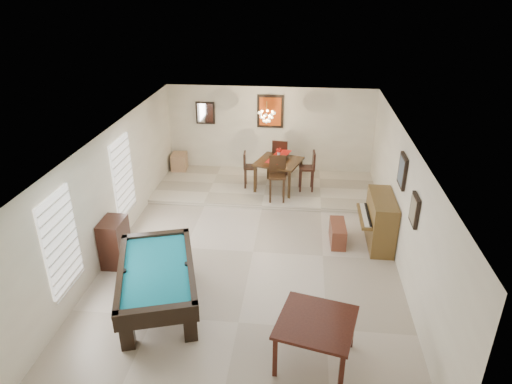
% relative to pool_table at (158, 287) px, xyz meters
% --- Properties ---
extents(ground_plane, '(6.00, 9.00, 0.02)m').
position_rel_pool_table_xyz_m(ground_plane, '(1.48, 1.93, -0.41)').
color(ground_plane, beige).
extents(wall_back, '(6.00, 0.04, 2.60)m').
position_rel_pool_table_xyz_m(wall_back, '(1.48, 6.43, 0.90)').
color(wall_back, silver).
rests_on(wall_back, ground_plane).
extents(wall_front, '(6.00, 0.04, 2.60)m').
position_rel_pool_table_xyz_m(wall_front, '(1.48, -2.57, 0.90)').
color(wall_front, silver).
rests_on(wall_front, ground_plane).
extents(wall_left, '(0.04, 9.00, 2.60)m').
position_rel_pool_table_xyz_m(wall_left, '(-1.52, 1.93, 0.90)').
color(wall_left, silver).
rests_on(wall_left, ground_plane).
extents(wall_right, '(0.04, 9.00, 2.60)m').
position_rel_pool_table_xyz_m(wall_right, '(4.48, 1.93, 0.90)').
color(wall_right, silver).
rests_on(wall_right, ground_plane).
extents(ceiling, '(6.00, 9.00, 0.04)m').
position_rel_pool_table_xyz_m(ceiling, '(1.48, 1.93, 2.20)').
color(ceiling, white).
rests_on(ceiling, wall_back).
extents(dining_step, '(6.00, 2.50, 0.12)m').
position_rel_pool_table_xyz_m(dining_step, '(1.48, 5.18, -0.34)').
color(dining_step, beige).
rests_on(dining_step, ground_plane).
extents(window_left_front, '(0.06, 1.00, 1.70)m').
position_rel_pool_table_xyz_m(window_left_front, '(-1.49, -0.27, 1.00)').
color(window_left_front, white).
rests_on(window_left_front, wall_left).
extents(window_left_rear, '(0.06, 1.00, 1.70)m').
position_rel_pool_table_xyz_m(window_left_rear, '(-1.49, 2.53, 1.00)').
color(window_left_rear, white).
rests_on(window_left_rear, wall_left).
extents(pool_table, '(1.95, 2.66, 0.80)m').
position_rel_pool_table_xyz_m(pool_table, '(0.00, 0.00, 0.00)').
color(pool_table, black).
rests_on(pool_table, ground_plane).
extents(square_table, '(1.34, 1.34, 0.77)m').
position_rel_pool_table_xyz_m(square_table, '(2.77, -1.03, -0.01)').
color(square_table, black).
rests_on(square_table, ground_plane).
extents(upright_piano, '(0.76, 1.36, 1.13)m').
position_rel_pool_table_xyz_m(upright_piano, '(4.08, 2.58, 0.17)').
color(upright_piano, brown).
rests_on(upright_piano, ground_plane).
extents(piano_bench, '(0.34, 0.83, 0.46)m').
position_rel_pool_table_xyz_m(piano_bench, '(3.31, 2.54, -0.17)').
color(piano_bench, brown).
rests_on(piano_bench, ground_plane).
extents(apothecary_chest, '(0.44, 0.66, 0.99)m').
position_rel_pool_table_xyz_m(apothecary_chest, '(-1.28, 1.22, 0.10)').
color(apothecary_chest, black).
rests_on(apothecary_chest, ground_plane).
extents(dining_table, '(1.39, 1.39, 0.92)m').
position_rel_pool_table_xyz_m(dining_table, '(1.83, 5.04, 0.18)').
color(dining_table, black).
rests_on(dining_table, dining_step).
extents(flower_vase, '(0.15, 0.15, 0.24)m').
position_rel_pool_table_xyz_m(flower_vase, '(1.83, 5.04, 0.76)').
color(flower_vase, '#9F140D').
rests_on(flower_vase, dining_table).
extents(dining_chair_south, '(0.46, 0.46, 1.16)m').
position_rel_pool_table_xyz_m(dining_chair_south, '(1.84, 4.30, 0.30)').
color(dining_chair_south, black).
rests_on(dining_chair_south, dining_step).
extents(dining_chair_north, '(0.48, 0.48, 1.16)m').
position_rel_pool_table_xyz_m(dining_chair_north, '(1.84, 5.80, 0.30)').
color(dining_chair_north, black).
rests_on(dining_chair_north, dining_step).
extents(dining_chair_west, '(0.39, 0.39, 0.99)m').
position_rel_pool_table_xyz_m(dining_chair_west, '(1.07, 5.07, 0.22)').
color(dining_chair_west, black).
rests_on(dining_chair_west, dining_step).
extents(dining_chair_east, '(0.43, 0.43, 1.09)m').
position_rel_pool_table_xyz_m(dining_chair_east, '(2.58, 5.02, 0.27)').
color(dining_chair_east, black).
rests_on(dining_chair_east, dining_step).
extents(corner_bench, '(0.48, 0.58, 0.49)m').
position_rel_pool_table_xyz_m(corner_bench, '(-1.22, 6.10, -0.03)').
color(corner_bench, tan).
rests_on(corner_bench, dining_step).
extents(chandelier, '(0.44, 0.44, 0.60)m').
position_rel_pool_table_xyz_m(chandelier, '(1.48, 5.13, 1.80)').
color(chandelier, '#FFE5B2').
rests_on(chandelier, ceiling).
extents(back_painting, '(0.75, 0.06, 0.95)m').
position_rel_pool_table_xyz_m(back_painting, '(1.48, 6.39, 1.50)').
color(back_painting, '#D84C14').
rests_on(back_painting, wall_back).
extents(back_mirror, '(0.55, 0.06, 0.65)m').
position_rel_pool_table_xyz_m(back_mirror, '(-0.42, 6.39, 1.40)').
color(back_mirror, white).
rests_on(back_mirror, wall_back).
extents(right_picture_upper, '(0.06, 0.55, 0.65)m').
position_rel_pool_table_xyz_m(right_picture_upper, '(4.44, 2.23, 1.50)').
color(right_picture_upper, slate).
rests_on(right_picture_upper, wall_right).
extents(right_picture_lower, '(0.06, 0.45, 0.55)m').
position_rel_pool_table_xyz_m(right_picture_lower, '(4.44, 0.93, 1.30)').
color(right_picture_lower, gray).
rests_on(right_picture_lower, wall_right).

